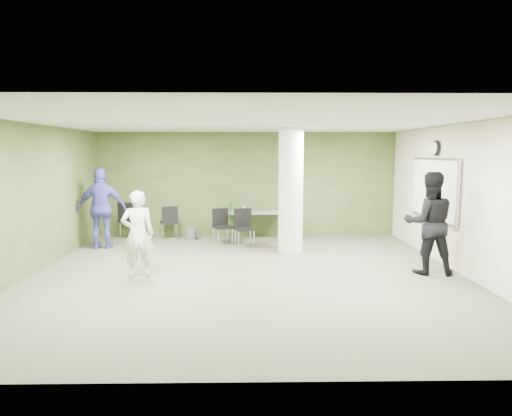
{
  "coord_description": "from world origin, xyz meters",
  "views": [
    {
      "loc": [
        0.04,
        -8.26,
        2.26
      ],
      "look_at": [
        0.2,
        1.0,
        1.13
      ],
      "focal_mm": 32.0,
      "sensor_mm": 36.0,
      "label": 1
    }
  ],
  "objects_px": {
    "folding_table": "(253,213)",
    "man_blue": "(102,208)",
    "chair_back_left": "(129,217)",
    "woman_white": "(138,234)",
    "man_black": "(429,223)"
  },
  "relations": [
    {
      "from": "folding_table",
      "to": "man_blue",
      "type": "distance_m",
      "value": 3.74
    },
    {
      "from": "chair_back_left",
      "to": "woman_white",
      "type": "xyz_separation_m",
      "value": [
        1.12,
        -3.67,
        0.22
      ]
    },
    {
      "from": "man_black",
      "to": "man_blue",
      "type": "distance_m",
      "value": 7.2
    },
    {
      "from": "woman_white",
      "to": "man_black",
      "type": "relative_size",
      "value": 0.83
    },
    {
      "from": "man_blue",
      "to": "woman_white",
      "type": "bearing_deg",
      "value": 116.43
    },
    {
      "from": "folding_table",
      "to": "woman_white",
      "type": "bearing_deg",
      "value": -122.8
    },
    {
      "from": "woman_white",
      "to": "man_blue",
      "type": "relative_size",
      "value": 0.83
    },
    {
      "from": "chair_back_left",
      "to": "man_blue",
      "type": "distance_m",
      "value": 1.26
    },
    {
      "from": "woman_white",
      "to": "man_blue",
      "type": "distance_m",
      "value": 2.9
    },
    {
      "from": "chair_back_left",
      "to": "man_black",
      "type": "relative_size",
      "value": 0.51
    },
    {
      "from": "man_black",
      "to": "man_blue",
      "type": "bearing_deg",
      "value": -12.7
    },
    {
      "from": "man_black",
      "to": "chair_back_left",
      "type": "bearing_deg",
      "value": -22.02
    },
    {
      "from": "folding_table",
      "to": "woman_white",
      "type": "distance_m",
      "value": 4.21
    },
    {
      "from": "folding_table",
      "to": "man_blue",
      "type": "relative_size",
      "value": 0.82
    },
    {
      "from": "woman_white",
      "to": "man_black",
      "type": "bearing_deg",
      "value": 165.0
    }
  ]
}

